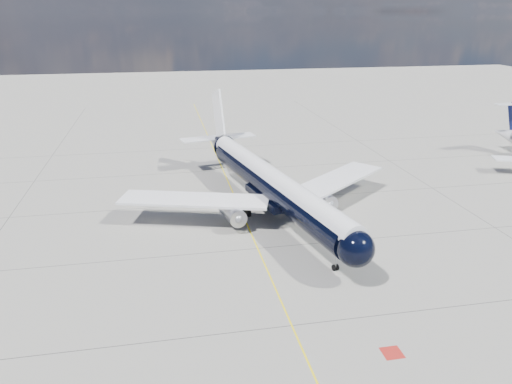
% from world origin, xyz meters
% --- Properties ---
extents(ground, '(320.00, 320.00, 0.00)m').
position_xyz_m(ground, '(0.00, 30.00, 0.00)').
color(ground, gray).
rests_on(ground, ground).
extents(taxiway_centerline, '(0.16, 160.00, 0.01)m').
position_xyz_m(taxiway_centerline, '(0.00, 25.00, 0.00)').
color(taxiway_centerline, yellow).
rests_on(taxiway_centerline, ground).
extents(red_marking, '(1.60, 1.60, 0.01)m').
position_xyz_m(red_marking, '(6.80, -10.00, 0.00)').
color(red_marking, maroon).
rests_on(red_marking, ground).
extents(main_airliner, '(38.04, 46.86, 13.62)m').
position_xyz_m(main_airliner, '(3.58, 20.36, 4.23)').
color(main_airliner, black).
rests_on(main_airliner, ground).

